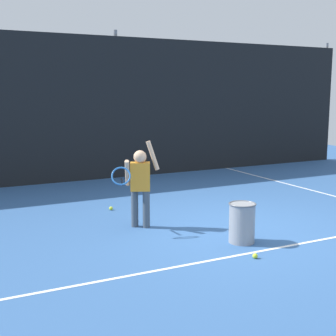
{
  "coord_description": "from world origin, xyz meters",
  "views": [
    {
      "loc": [
        -3.98,
        -5.8,
        2.08
      ],
      "look_at": [
        -0.61,
        0.94,
        0.85
      ],
      "focal_mm": 49.87,
      "sensor_mm": 36.0,
      "label": 1
    }
  ],
  "objects": [
    {
      "name": "ground_plane",
      "position": [
        0.0,
        0.0,
        0.0
      ],
      "size": [
        20.0,
        20.0,
        0.0
      ],
      "primitive_type": "plane",
      "color": "#335B93"
    },
    {
      "name": "court_line_baseline",
      "position": [
        0.0,
        -1.07,
        0.0
      ],
      "size": [
        9.0,
        0.05,
        0.0
      ],
      "primitive_type": "cube",
      "color": "white",
      "rests_on": "ground"
    },
    {
      "name": "court_line_sideline",
      "position": [
        3.15,
        1.0,
        0.0
      ],
      "size": [
        0.05,
        9.0,
        0.0
      ],
      "primitive_type": "cube",
      "color": "white",
      "rests_on": "ground"
    },
    {
      "name": "back_fence_windscreen",
      "position": [
        0.0,
        4.88,
        1.69
      ],
      "size": [
        13.77,
        0.08,
        3.38
      ],
      "primitive_type": "cube",
      "color": "black",
      "rests_on": "ground"
    },
    {
      "name": "fence_post_1",
      "position": [
        0.0,
        4.94,
        1.76
      ],
      "size": [
        0.09,
        0.09,
        3.53
      ],
      "primitive_type": "cylinder",
      "color": "slate",
      "rests_on": "ground"
    },
    {
      "name": "fence_post_2",
      "position": [
        6.74,
        4.94,
        1.76
      ],
      "size": [
        0.09,
        0.09,
        3.53
      ],
      "primitive_type": "cylinder",
      "color": "slate",
      "rests_on": "ground"
    },
    {
      "name": "tennis_player",
      "position": [
        -1.23,
        0.67,
        0.73
      ],
      "size": [
        0.87,
        0.56,
        1.35
      ],
      "rotation": [
        0.0,
        0.0,
        -0.42
      ],
      "color": "#3F4C59",
      "rests_on": "ground"
    },
    {
      "name": "ball_hopper",
      "position": [
        -0.25,
        -0.64,
        0.29
      ],
      "size": [
        0.38,
        0.38,
        0.56
      ],
      "color": "gray",
      "rests_on": "ground"
    },
    {
      "name": "tennis_ball_0",
      "position": [
        0.45,
        0.6,
        0.03
      ],
      "size": [
        0.07,
        0.07,
        0.07
      ],
      "primitive_type": "sphere",
      "color": "#CCE033",
      "rests_on": "ground"
    },
    {
      "name": "tennis_ball_1",
      "position": [
        -0.47,
        -1.25,
        0.03
      ],
      "size": [
        0.07,
        0.07,
        0.07
      ],
      "primitive_type": "sphere",
      "color": "#CCE033",
      "rests_on": "ground"
    },
    {
      "name": "tennis_ball_2",
      "position": [
        -1.27,
        1.88,
        0.03
      ],
      "size": [
        0.07,
        0.07,
        0.07
      ],
      "primitive_type": "sphere",
      "color": "#CCE033",
      "rests_on": "ground"
    }
  ]
}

